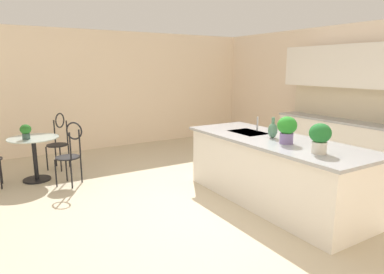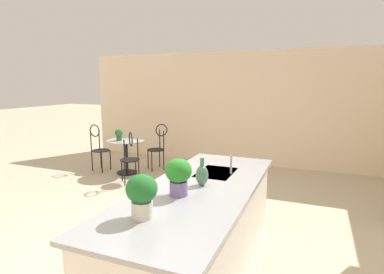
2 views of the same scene
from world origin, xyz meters
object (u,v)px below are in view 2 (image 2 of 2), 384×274
(chair_toward_desk, at_px, (130,155))
(potted_plant_counter_far, at_px, (142,193))
(chair_near_window, at_px, (99,145))
(potted_plant_counter_near, at_px, (179,174))
(potted_plant_on_table, at_px, (119,134))
(vase_on_counter, at_px, (202,175))
(chair_by_island, at_px, (158,145))
(bistro_table, at_px, (126,153))

(chair_toward_desk, relative_size, potted_plant_counter_far, 3.02)
(chair_toward_desk, xyz_separation_m, potted_plant_counter_far, (3.04, 2.12, 0.54))
(chair_near_window, relative_size, potted_plant_counter_far, 3.02)
(potted_plant_counter_near, relative_size, potted_plant_counter_far, 1.01)
(potted_plant_on_table, xyz_separation_m, vase_on_counter, (2.60, 2.85, 0.15))
(potted_plant_counter_far, bearing_deg, potted_plant_counter_near, 173.92)
(chair_by_island, xyz_separation_m, chair_toward_desk, (1.10, -0.01, 0.00))
(bistro_table, height_order, potted_plant_counter_far, potted_plant_counter_far)
(bistro_table, relative_size, chair_by_island, 0.77)
(chair_toward_desk, height_order, potted_plant_counter_near, potted_plant_counter_near)
(chair_toward_desk, xyz_separation_m, potted_plant_on_table, (-0.46, -0.57, 0.31))
(chair_near_window, distance_m, potted_plant_counter_far, 4.89)
(chair_near_window, distance_m, potted_plant_on_table, 0.69)
(potted_plant_counter_far, bearing_deg, bistro_table, -144.26)
(chair_toward_desk, xyz_separation_m, vase_on_counter, (2.14, 2.28, 0.46))
(potted_plant_counter_near, height_order, potted_plant_counter_far, potted_plant_counter_near)
(bistro_table, xyz_separation_m, chair_toward_desk, (0.55, 0.47, 0.13))
(chair_by_island, height_order, vase_on_counter, vase_on_counter)
(chair_toward_desk, height_order, potted_plant_counter_far, potted_plant_counter_far)
(bistro_table, distance_m, potted_plant_counter_near, 4.09)
(potted_plant_on_table, height_order, potted_plant_counter_far, potted_plant_counter_far)
(bistro_table, bearing_deg, vase_on_counter, 45.56)
(potted_plant_counter_near, bearing_deg, bistro_table, -139.01)
(potted_plant_on_table, height_order, potted_plant_counter_near, potted_plant_counter_near)
(bistro_table, xyz_separation_m, potted_plant_counter_far, (3.59, 2.58, 0.67))
(potted_plant_on_table, xyz_separation_m, potted_plant_counter_far, (3.50, 2.69, 0.24))
(bistro_table, height_order, vase_on_counter, vase_on_counter)
(chair_near_window, relative_size, potted_plant_on_table, 4.31)
(vase_on_counter, bearing_deg, chair_by_island, -145.08)
(chair_by_island, bearing_deg, potted_plant_on_table, -42.50)
(chair_by_island, distance_m, potted_plant_on_table, 0.92)
(potted_plant_counter_far, xyz_separation_m, vase_on_counter, (-0.90, 0.16, -0.09))
(chair_toward_desk, xyz_separation_m, potted_plant_counter_near, (2.49, 2.18, 0.55))
(potted_plant_counter_near, bearing_deg, chair_by_island, -148.96)
(chair_toward_desk, bearing_deg, bistro_table, -139.70)
(chair_toward_desk, distance_m, potted_plant_counter_near, 3.35)
(chair_toward_desk, bearing_deg, chair_near_window, -114.18)
(bistro_table, distance_m, potted_plant_on_table, 0.45)
(chair_by_island, xyz_separation_m, potted_plant_on_table, (0.64, -0.59, 0.31))
(chair_toward_desk, bearing_deg, chair_by_island, 179.31)
(chair_by_island, bearing_deg, chair_near_window, -64.58)
(potted_plant_on_table, relative_size, vase_on_counter, 0.84)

